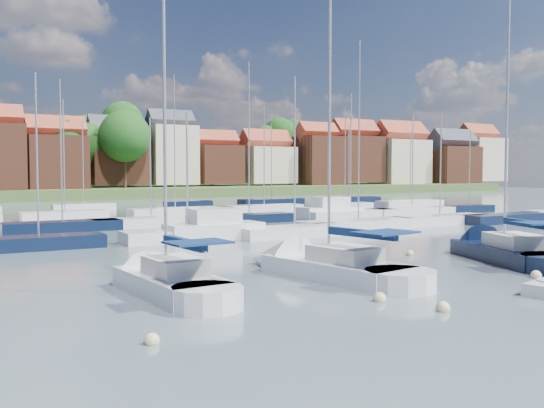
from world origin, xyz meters
TOP-DOWN VIEW (x-y plane):
  - ground at (0.00, 40.00)m, footprint 260.00×260.00m
  - sailboat_left at (-14.91, 4.22)m, footprint 3.24×10.03m
  - sailboat_centre at (-7.17, 4.26)m, footprint 4.98×11.79m
  - sailboat_navy at (4.87, 3.87)m, footprint 6.82×12.20m
  - buoy_a at (-17.74, -3.03)m, footprint 0.45×0.45m
  - buoy_b at (-7.50, -4.24)m, footprint 0.51×0.51m
  - buoy_c at (-8.41, -1.89)m, footprint 0.51×0.51m
  - buoy_d at (1.15, -1.58)m, footprint 0.50×0.50m
  - buoy_e at (1.26, 6.92)m, footprint 0.45×0.45m
  - marina_field at (1.91, 35.15)m, footprint 79.62×41.41m
  - far_shore_town at (2.23, 132.67)m, footprint 212.46×90.00m

SIDE VIEW (x-z plane):
  - ground at x=0.00m, z-range 0.00..0.00m
  - buoy_a at x=-17.74m, z-range -0.23..0.23m
  - buoy_b at x=-7.50m, z-range -0.25..0.25m
  - buoy_c at x=-8.41m, z-range -0.26..0.26m
  - buoy_d at x=1.15m, z-range -0.25..0.25m
  - buoy_e at x=1.26m, z-range -0.22..0.22m
  - sailboat_navy at x=4.87m, z-range -7.84..8.54m
  - sailboat_centre at x=-7.17m, z-range -7.42..8.13m
  - sailboat_left at x=-14.91m, z-range -6.39..7.12m
  - marina_field at x=1.91m, z-range -7.53..8.40m
  - far_shore_town at x=2.23m, z-range -6.53..15.74m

